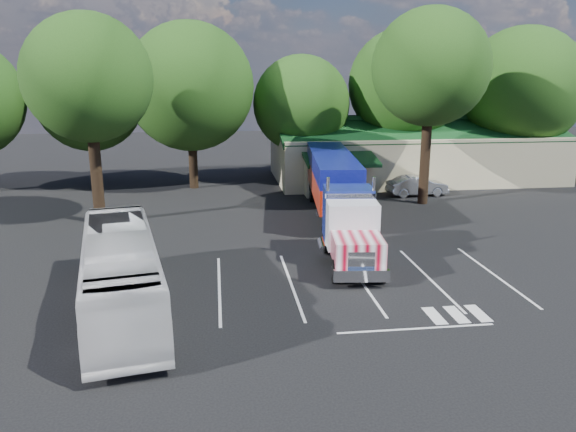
{
  "coord_description": "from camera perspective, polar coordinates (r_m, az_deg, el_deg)",
  "views": [
    {
      "loc": [
        -3.16,
        -29.28,
        9.27
      ],
      "look_at": [
        0.43,
        -1.54,
        2.0
      ],
      "focal_mm": 35.0,
      "sensor_mm": 36.0,
      "label": 1
    }
  ],
  "objects": [
    {
      "name": "tree_row_e",
      "position": [
        49.98,
        11.8,
        12.91
      ],
      "size": [
        9.6,
        9.6,
        12.9
      ],
      "color": "black",
      "rests_on": "ground"
    },
    {
      "name": "tree_row_d",
      "position": [
        47.4,
        1.35,
        11.31
      ],
      "size": [
        8.0,
        8.0,
        10.6
      ],
      "color": "black",
      "rests_on": "ground"
    },
    {
      "name": "tree_row_c",
      "position": [
        45.54,
        -9.93,
        12.81
      ],
      "size": [
        10.0,
        10.0,
        13.05
      ],
      "color": "black",
      "rests_on": "ground"
    },
    {
      "name": "ground",
      "position": [
        30.88,
        -1.16,
        -2.91
      ],
      "size": [
        120.0,
        120.0,
        0.0
      ],
      "primitive_type": "plane",
      "color": "black",
      "rests_on": "ground"
    },
    {
      "name": "bicycle",
      "position": [
        36.23,
        3.35,
        0.4
      ],
      "size": [
        0.81,
        1.66,
        0.83
      ],
      "primitive_type": "imported",
      "rotation": [
        0.0,
        0.0,
        0.17
      ],
      "color": "black",
      "rests_on": "ground"
    },
    {
      "name": "silver_sedan",
      "position": [
        43.93,
        12.99,
        3.02
      ],
      "size": [
        4.7,
        1.93,
        1.51
      ],
      "primitive_type": "imported",
      "rotation": [
        0.0,
        0.0,
        1.64
      ],
      "color": "#9DA0A4",
      "rests_on": "ground"
    },
    {
      "name": "tree_row_f",
      "position": [
        53.01,
        22.71,
        11.87
      ],
      "size": [
        10.4,
        10.4,
        13.0
      ],
      "color": "black",
      "rests_on": "ground"
    },
    {
      "name": "tour_bus",
      "position": [
        22.94,
        -16.64,
        -5.58
      ],
      "size": [
        4.76,
        11.86,
        3.22
      ],
      "primitive_type": "imported",
      "rotation": [
        0.0,
        0.0,
        0.18
      ],
      "color": "silver",
      "rests_on": "ground"
    },
    {
      "name": "event_hall",
      "position": [
        50.53,
        12.32,
        6.2
      ],
      "size": [
        24.2,
        14.12,
        5.55
      ],
      "color": "#C2B590",
      "rests_on": "ground"
    },
    {
      "name": "tree_near_left",
      "position": [
        36.04,
        -19.64,
        13.02
      ],
      "size": [
        7.6,
        7.6,
        12.65
      ],
      "color": "black",
      "rests_on": "ground"
    },
    {
      "name": "tree_near_right",
      "position": [
        40.53,
        14.29,
        14.4
      ],
      "size": [
        8.0,
        8.0,
        13.5
      ],
      "color": "black",
      "rests_on": "ground"
    },
    {
      "name": "semi_truck",
      "position": [
        34.64,
        4.87,
        3.04
      ],
      "size": [
        4.67,
        20.23,
        4.21
      ],
      "rotation": [
        0.0,
        0.0,
        -0.11
      ],
      "color": "black",
      "rests_on": "ground"
    },
    {
      "name": "woman",
      "position": [
        29.96,
        7.76,
        -2.05
      ],
      "size": [
        0.41,
        0.58,
        1.54
      ],
      "primitive_type": "imported",
      "rotation": [
        0.0,
        0.0,
        1.5
      ],
      "color": "black",
      "rests_on": "ground"
    },
    {
      "name": "tree_row_b",
      "position": [
        48.15,
        -19.54,
        11.21
      ],
      "size": [
        8.4,
        8.4,
        11.35
      ],
      "color": "black",
      "rests_on": "ground"
    }
  ]
}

